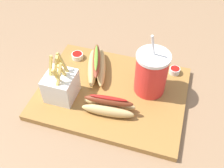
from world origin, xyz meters
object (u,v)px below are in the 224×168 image
object	(u,v)px
hot_dog_2	(109,106)
ketchup_cup_2	(77,56)
hot_dog_1	(97,66)
ketchup_cup_1	(175,70)
fries_basket	(61,85)
soda_cup	(151,73)

from	to	relation	value
hot_dog_2	ketchup_cup_2	size ratio (longest dim) A/B	3.97
hot_dog_2	hot_dog_1	bearing A→B (deg)	-59.22
ketchup_cup_1	fries_basket	bearing A→B (deg)	32.42
fries_basket	ketchup_cup_2	distance (m)	0.18
ketchup_cup_1	ketchup_cup_2	size ratio (longest dim) A/B	0.88
hot_dog_1	soda_cup	bearing A→B (deg)	171.78
ketchup_cup_1	ketchup_cup_2	xyz separation A→B (m)	(0.34, 0.03, -0.00)
fries_basket	ketchup_cup_2	world-z (taller)	fries_basket
soda_cup	hot_dog_2	world-z (taller)	soda_cup
hot_dog_2	ketchup_cup_1	xyz separation A→B (m)	(-0.16, -0.22, -0.01)
fries_basket	ketchup_cup_2	bearing A→B (deg)	-82.68
soda_cup	fries_basket	distance (m)	0.27
hot_dog_1	ketchup_cup_1	xyz separation A→B (m)	(-0.25, -0.07, -0.02)
hot_dog_1	ketchup_cup_1	size ratio (longest dim) A/B	5.33
fries_basket	ketchup_cup_1	size ratio (longest dim) A/B	4.27
hot_dog_2	ketchup_cup_1	size ratio (longest dim) A/B	4.51
hot_dog_1	hot_dog_2	world-z (taller)	hot_dog_1
fries_basket	soda_cup	bearing A→B (deg)	-157.36
fries_basket	hot_dog_2	bearing A→B (deg)	173.10
hot_dog_2	ketchup_cup_2	bearing A→B (deg)	-47.55
fries_basket	hot_dog_1	size ratio (longest dim) A/B	0.80
hot_dog_2	ketchup_cup_2	world-z (taller)	hot_dog_2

